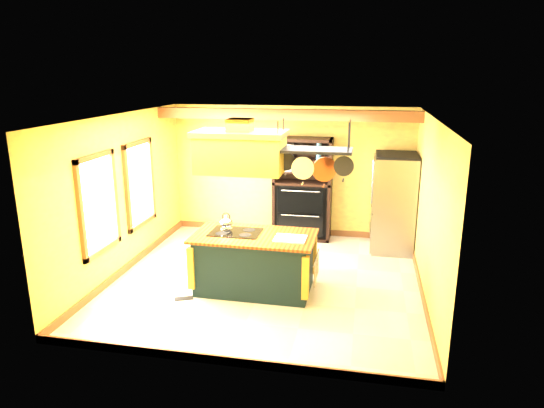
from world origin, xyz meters
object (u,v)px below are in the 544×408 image
(range_hood, at_px, (240,150))
(refrigerator, at_px, (393,205))
(hutch, at_px, (302,199))
(kitchen_island, at_px, (254,262))
(pot_rack, at_px, (314,156))

(range_hood, distance_m, refrigerator, 3.58)
(range_hood, relative_size, hutch, 0.65)
(kitchen_island, height_order, pot_rack, pot_rack)
(range_hood, xyz_separation_m, hutch, (0.60, 2.67, -1.41))
(kitchen_island, relative_size, range_hood, 1.40)
(refrigerator, bearing_deg, pot_rack, -119.42)
(pot_rack, distance_m, hutch, 3.03)
(pot_rack, relative_size, refrigerator, 0.63)
(kitchen_island, height_order, range_hood, range_hood)
(range_hood, distance_m, hutch, 3.08)
(kitchen_island, bearing_deg, pot_rack, 0.72)
(refrigerator, relative_size, hutch, 0.88)
(refrigerator, xyz_separation_m, hutch, (-1.80, 0.37, -0.07))
(kitchen_island, distance_m, refrigerator, 3.21)
(kitchen_island, relative_size, refrigerator, 1.04)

